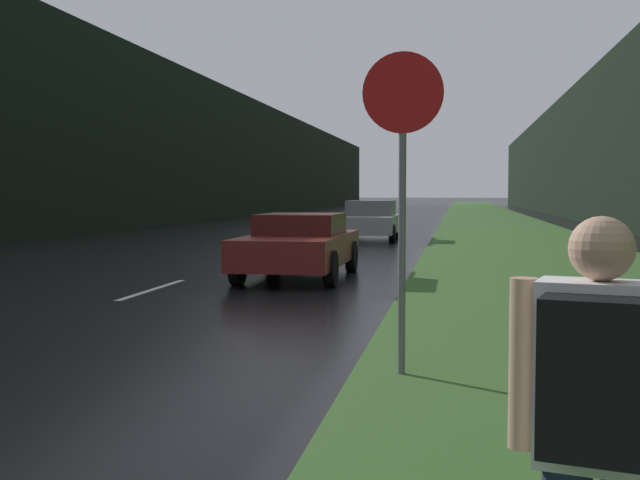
# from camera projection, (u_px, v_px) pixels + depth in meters

# --- Properties ---
(grass_verge) EXTENTS (6.00, 240.00, 0.02)m
(grass_verge) POSITION_uv_depth(u_px,v_px,m) (502.00, 229.00, 37.84)
(grass_verge) COLOR #386028
(grass_verge) RESTS_ON ground_plane
(lane_stripe_c) EXTENTS (0.12, 3.00, 0.01)m
(lane_stripe_c) POSITION_uv_depth(u_px,v_px,m) (153.00, 289.00, 14.08)
(lane_stripe_c) COLOR silver
(lane_stripe_c) RESTS_ON ground_plane
(lane_stripe_d) EXTENTS (0.12, 3.00, 0.01)m
(lane_stripe_d) POSITION_uv_depth(u_px,v_px,m) (253.00, 258.00, 20.97)
(lane_stripe_d) COLOR silver
(lane_stripe_d) RESTS_ON ground_plane
(lane_stripe_e) EXTENTS (0.12, 3.00, 0.01)m
(lane_stripe_e) POSITION_uv_depth(u_px,v_px,m) (304.00, 242.00, 27.85)
(lane_stripe_e) COLOR silver
(lane_stripe_e) RESTS_ON ground_plane
(treeline_far_side) EXTENTS (2.00, 140.00, 8.48)m
(treeline_far_side) POSITION_uv_depth(u_px,v_px,m) (208.00, 153.00, 50.43)
(treeline_far_side) COLOR black
(treeline_far_side) RESTS_ON ground_plane
(treeline_near_side) EXTENTS (2.00, 140.00, 8.48)m
(treeline_near_side) POSITION_uv_depth(u_px,v_px,m) (600.00, 149.00, 46.41)
(treeline_near_side) COLOR black
(treeline_near_side) RESTS_ON ground_plane
(stop_sign) EXTENTS (0.74, 0.07, 2.98)m
(stop_sign) POSITION_uv_depth(u_px,v_px,m) (402.00, 174.00, 7.33)
(stop_sign) COLOR slate
(stop_sign) RESTS_ON ground_plane
(hitchhiker_with_backpack) EXTENTS (0.55, 0.47, 1.62)m
(hitchhiker_with_backpack) POSITION_uv_depth(u_px,v_px,m) (597.00, 437.00, 2.50)
(hitchhiker_with_backpack) COLOR #1E2847
(hitchhiker_with_backpack) RESTS_ON ground_plane
(car_passing_near) EXTENTS (1.93, 4.62, 1.28)m
(car_passing_near) POSITION_uv_depth(u_px,v_px,m) (299.00, 244.00, 16.01)
(car_passing_near) COLOR maroon
(car_passing_near) RESTS_ON ground_plane
(car_passing_far) EXTENTS (2.02, 4.68, 1.42)m
(car_passing_far) POSITION_uv_depth(u_px,v_px,m) (371.00, 220.00, 28.92)
(car_passing_far) COLOR #9E9EA3
(car_passing_far) RESTS_ON ground_plane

